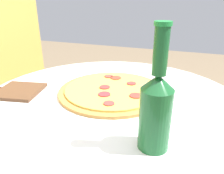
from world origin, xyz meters
The scene contains 5 objects.
table centered at (0.00, 0.00, 0.53)m, with size 0.88×0.88×0.74m.
pizza centered at (0.05, 0.01, 0.75)m, with size 0.37×0.37×0.02m.
beer_bottle centered at (-0.20, -0.17, 0.84)m, with size 0.07×0.07×0.27m.
pizza_paddle centered at (-0.07, 0.35, 0.75)m, with size 0.17×0.31×0.02m.
napkin centered at (0.33, 0.08, 0.74)m, with size 0.12×0.09×0.01m.
Camera 1 is at (-0.61, -0.23, 1.06)m, focal length 35.00 mm.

